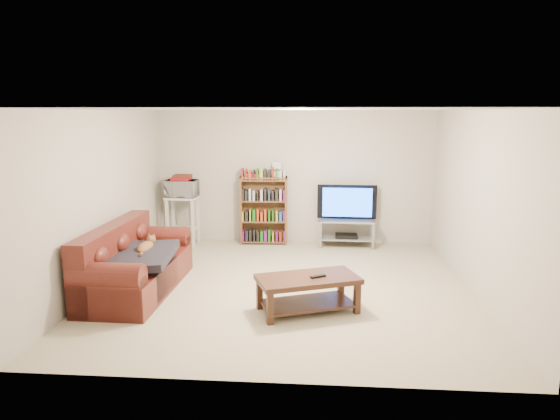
# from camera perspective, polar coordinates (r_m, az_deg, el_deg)

# --- Properties ---
(floor) EXTENTS (5.00, 5.00, 0.00)m
(floor) POSITION_cam_1_polar(r_m,az_deg,el_deg) (6.96, 0.58, -8.75)
(floor) COLOR beige
(floor) RESTS_ON ground
(ceiling) EXTENTS (5.00, 5.00, 0.00)m
(ceiling) POSITION_cam_1_polar(r_m,az_deg,el_deg) (6.55, 0.62, 11.42)
(ceiling) COLOR white
(ceiling) RESTS_ON ground
(wall_back) EXTENTS (5.00, 0.00, 5.00)m
(wall_back) POSITION_cam_1_polar(r_m,az_deg,el_deg) (9.12, 1.63, 3.75)
(wall_back) COLOR beige
(wall_back) RESTS_ON ground
(wall_front) EXTENTS (5.00, 0.00, 5.00)m
(wall_front) POSITION_cam_1_polar(r_m,az_deg,el_deg) (4.22, -1.63, -4.88)
(wall_front) COLOR beige
(wall_front) RESTS_ON ground
(wall_left) EXTENTS (0.00, 5.00, 5.00)m
(wall_left) POSITION_cam_1_polar(r_m,az_deg,el_deg) (7.25, -19.52, 1.22)
(wall_left) COLOR beige
(wall_left) RESTS_ON ground
(wall_right) EXTENTS (0.00, 5.00, 5.00)m
(wall_right) POSITION_cam_1_polar(r_m,az_deg,el_deg) (6.95, 21.62, 0.68)
(wall_right) COLOR beige
(wall_right) RESTS_ON ground
(sofa) EXTENTS (0.95, 2.12, 0.90)m
(sofa) POSITION_cam_1_polar(r_m,az_deg,el_deg) (7.01, -16.57, -6.36)
(sofa) COLOR #551C16
(sofa) RESTS_ON floor
(blanket) EXTENTS (0.88, 1.10, 0.18)m
(blanket) POSITION_cam_1_polar(r_m,az_deg,el_deg) (6.75, -15.68, -5.06)
(blanket) COLOR #24212A
(blanket) RESTS_ON sofa
(cat) EXTENTS (0.24, 0.58, 0.17)m
(cat) POSITION_cam_1_polar(r_m,az_deg,el_deg) (6.91, -15.14, -4.16)
(cat) COLOR brown
(cat) RESTS_ON sofa
(coffee_table) EXTENTS (1.33, 0.99, 0.43)m
(coffee_table) POSITION_cam_1_polar(r_m,az_deg,el_deg) (6.06, 3.19, -8.80)
(coffee_table) COLOR #3C2015
(coffee_table) RESTS_ON floor
(remote) EXTENTS (0.20, 0.14, 0.02)m
(remote) POSITION_cam_1_polar(r_m,az_deg,el_deg) (6.00, 4.37, -7.57)
(remote) COLOR black
(remote) RESTS_ON coffee_table
(tv_stand) EXTENTS (0.99, 0.46, 0.49)m
(tv_stand) POSITION_cam_1_polar(r_m,az_deg,el_deg) (9.00, 7.60, -2.06)
(tv_stand) COLOR #999EA3
(tv_stand) RESTS_ON floor
(television) EXTENTS (1.06, 0.16, 0.61)m
(television) POSITION_cam_1_polar(r_m,az_deg,el_deg) (8.90, 7.67, 0.84)
(television) COLOR black
(television) RESTS_ON tv_stand
(dvd_player) EXTENTS (0.40, 0.28, 0.06)m
(dvd_player) POSITION_cam_1_polar(r_m,az_deg,el_deg) (9.03, 7.57, -2.94)
(dvd_player) COLOR black
(dvd_player) RESTS_ON tv_stand
(bookshelf) EXTENTS (0.86, 0.30, 1.23)m
(bookshelf) POSITION_cam_1_polar(r_m,az_deg,el_deg) (9.05, -1.87, 0.07)
(bookshelf) COLOR brown
(bookshelf) RESTS_ON floor
(shelf_clutter) EXTENTS (0.63, 0.22, 0.28)m
(shelf_clutter) POSITION_cam_1_polar(r_m,az_deg,el_deg) (8.95, -1.27, 4.49)
(shelf_clutter) COLOR silver
(shelf_clutter) RESTS_ON bookshelf
(microwave_stand) EXTENTS (0.57, 0.43, 0.88)m
(microwave_stand) POSITION_cam_1_polar(r_m,az_deg,el_deg) (9.16, -11.06, -0.45)
(microwave_stand) COLOR silver
(microwave_stand) RESTS_ON floor
(microwave) EXTENTS (0.56, 0.40, 0.30)m
(microwave) POSITION_cam_1_polar(r_m,az_deg,el_deg) (9.08, -11.17, 2.44)
(microwave) COLOR silver
(microwave) RESTS_ON microwave_stand
(game_boxes) EXTENTS (0.34, 0.30, 0.05)m
(game_boxes) POSITION_cam_1_polar(r_m,az_deg,el_deg) (9.05, -11.21, 3.54)
(game_boxes) COLOR maroon
(game_boxes) RESTS_ON microwave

